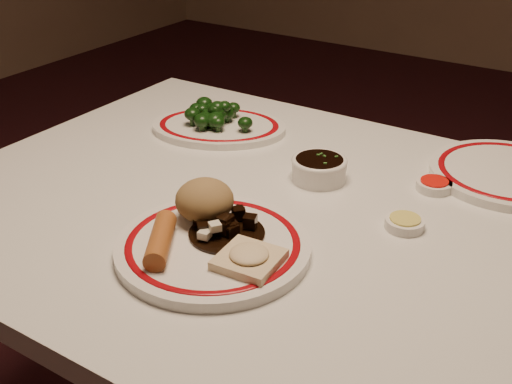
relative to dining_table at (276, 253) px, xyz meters
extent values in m
cube|color=silver|center=(0.00, 0.00, 0.07)|extent=(1.20, 0.90, 0.04)
cylinder|color=black|center=(-0.54, 0.39, -0.30)|extent=(0.06, 0.06, 0.71)
cylinder|color=white|center=(-0.01, -0.17, 0.10)|extent=(0.37, 0.37, 0.02)
torus|color=maroon|center=(-0.01, -0.17, 0.11)|extent=(0.32, 0.32, 0.00)
ellipsoid|color=olive|center=(-0.06, -0.12, 0.14)|extent=(0.09, 0.09, 0.07)
cylinder|color=#AE622B|center=(-0.06, -0.23, 0.13)|extent=(0.09, 0.12, 0.03)
cube|color=beige|center=(0.07, -0.19, 0.12)|extent=(0.09, 0.09, 0.01)
ellipsoid|color=beige|center=(0.07, -0.19, 0.13)|extent=(0.06, 0.06, 0.02)
cylinder|color=black|center=(-0.01, -0.14, 0.11)|extent=(0.12, 0.12, 0.00)
cube|color=black|center=(0.00, -0.14, 0.12)|extent=(0.03, 0.03, 0.02)
cube|color=black|center=(-0.02, -0.15, 0.12)|extent=(0.02, 0.02, 0.02)
cube|color=black|center=(-0.01, -0.10, 0.13)|extent=(0.02, 0.02, 0.01)
cube|color=black|center=(0.00, -0.14, 0.12)|extent=(0.03, 0.03, 0.02)
cube|color=black|center=(-0.05, -0.15, 0.13)|extent=(0.03, 0.03, 0.02)
cube|color=black|center=(-0.01, -0.15, 0.13)|extent=(0.03, 0.03, 0.02)
cube|color=black|center=(0.02, -0.11, 0.13)|extent=(0.02, 0.02, 0.02)
cube|color=black|center=(0.00, -0.13, 0.12)|extent=(0.02, 0.02, 0.02)
cube|color=black|center=(-0.01, -0.10, 0.13)|extent=(0.03, 0.03, 0.02)
cube|color=black|center=(0.00, -0.14, 0.13)|extent=(0.02, 0.02, 0.01)
cube|color=black|center=(-0.02, -0.12, 0.12)|extent=(0.02, 0.02, 0.02)
cube|color=black|center=(-0.03, -0.16, 0.12)|extent=(0.03, 0.03, 0.02)
cube|color=black|center=(-0.01, -0.14, 0.13)|extent=(0.02, 0.02, 0.02)
cube|color=black|center=(0.00, -0.14, 0.12)|extent=(0.03, 0.03, 0.02)
cube|color=beige|center=(-0.02, -0.18, 0.12)|extent=(0.02, 0.02, 0.01)
cube|color=beige|center=(-0.01, -0.16, 0.13)|extent=(0.02, 0.02, 0.01)
cube|color=beige|center=(-0.05, -0.13, 0.13)|extent=(0.02, 0.02, 0.01)
torus|color=maroon|center=(-0.28, 0.22, 0.11)|extent=(0.33, 0.33, 0.00)
cylinder|color=#23471C|center=(-0.28, 0.27, 0.11)|extent=(0.01, 0.01, 0.01)
ellipsoid|color=black|center=(-0.28, 0.27, 0.13)|extent=(0.03, 0.03, 0.02)
cylinder|color=#23471C|center=(-0.28, 0.22, 0.11)|extent=(0.01, 0.01, 0.01)
ellipsoid|color=black|center=(-0.28, 0.22, 0.13)|extent=(0.04, 0.04, 0.03)
cylinder|color=#23471C|center=(-0.28, 0.20, 0.11)|extent=(0.01, 0.01, 0.01)
ellipsoid|color=black|center=(-0.28, 0.20, 0.13)|extent=(0.03, 0.03, 0.02)
cylinder|color=#23471C|center=(-0.31, 0.24, 0.11)|extent=(0.01, 0.01, 0.01)
ellipsoid|color=black|center=(-0.31, 0.24, 0.13)|extent=(0.03, 0.03, 0.02)
cylinder|color=#23471C|center=(-0.27, 0.21, 0.11)|extent=(0.01, 0.01, 0.01)
ellipsoid|color=black|center=(-0.27, 0.21, 0.13)|extent=(0.03, 0.03, 0.03)
cylinder|color=#23471C|center=(-0.34, 0.25, 0.11)|extent=(0.01, 0.01, 0.02)
ellipsoid|color=black|center=(-0.34, 0.25, 0.13)|extent=(0.04, 0.04, 0.03)
cylinder|color=#23471C|center=(-0.31, 0.24, 0.11)|extent=(0.01, 0.01, 0.01)
ellipsoid|color=black|center=(-0.31, 0.24, 0.12)|extent=(0.03, 0.03, 0.02)
cylinder|color=#23471C|center=(-0.29, 0.23, 0.11)|extent=(0.01, 0.01, 0.01)
ellipsoid|color=black|center=(-0.29, 0.23, 0.12)|extent=(0.03, 0.03, 0.02)
cylinder|color=#23471C|center=(-0.29, 0.18, 0.11)|extent=(0.01, 0.01, 0.01)
ellipsoid|color=black|center=(-0.29, 0.18, 0.13)|extent=(0.04, 0.04, 0.03)
cylinder|color=#23471C|center=(-0.28, 0.23, 0.11)|extent=(0.01, 0.01, 0.02)
ellipsoid|color=black|center=(-0.28, 0.23, 0.13)|extent=(0.03, 0.03, 0.03)
cylinder|color=#23471C|center=(-0.32, 0.19, 0.11)|extent=(0.01, 0.01, 0.02)
ellipsoid|color=black|center=(-0.32, 0.19, 0.13)|extent=(0.03, 0.03, 0.03)
cylinder|color=#23471C|center=(-0.35, 0.23, 0.11)|extent=(0.01, 0.01, 0.01)
ellipsoid|color=black|center=(-0.35, 0.23, 0.13)|extent=(0.03, 0.03, 0.03)
cylinder|color=#23471C|center=(-0.26, 0.19, 0.11)|extent=(0.01, 0.01, 0.01)
ellipsoid|color=black|center=(-0.26, 0.19, 0.13)|extent=(0.03, 0.03, 0.02)
cylinder|color=#23471C|center=(-0.21, 0.22, 0.11)|extent=(0.01, 0.01, 0.01)
ellipsoid|color=black|center=(-0.21, 0.22, 0.13)|extent=(0.03, 0.03, 0.03)
cylinder|color=#23471C|center=(-0.29, 0.19, 0.11)|extent=(0.01, 0.01, 0.01)
ellipsoid|color=black|center=(-0.29, 0.19, 0.13)|extent=(0.04, 0.04, 0.03)
cylinder|color=#23471C|center=(-0.28, 0.25, 0.11)|extent=(0.01, 0.01, 0.02)
ellipsoid|color=black|center=(-0.28, 0.25, 0.13)|extent=(0.03, 0.03, 0.02)
cylinder|color=#23471C|center=(-0.27, 0.24, 0.11)|extent=(0.01, 0.01, 0.01)
ellipsoid|color=black|center=(-0.27, 0.24, 0.13)|extent=(0.04, 0.04, 0.03)
cylinder|color=#23471C|center=(-0.30, 0.22, 0.11)|extent=(0.01, 0.01, 0.01)
ellipsoid|color=black|center=(-0.30, 0.22, 0.13)|extent=(0.03, 0.03, 0.03)
cylinder|color=#23471C|center=(-0.33, 0.23, 0.11)|extent=(0.01, 0.01, 0.01)
ellipsoid|color=black|center=(-0.33, 0.23, 0.13)|extent=(0.03, 0.03, 0.02)
cylinder|color=#23471C|center=(-0.27, 0.19, 0.11)|extent=(0.01, 0.01, 0.01)
ellipsoid|color=black|center=(-0.27, 0.19, 0.13)|extent=(0.04, 0.04, 0.03)
ellipsoid|color=black|center=(-0.28, 0.22, 0.14)|extent=(0.03, 0.03, 0.03)
ellipsoid|color=black|center=(-0.28, 0.23, 0.14)|extent=(0.03, 0.03, 0.02)
ellipsoid|color=black|center=(-0.28, 0.22, 0.15)|extent=(0.03, 0.03, 0.02)
ellipsoid|color=black|center=(-0.28, 0.22, 0.14)|extent=(0.03, 0.03, 0.02)
ellipsoid|color=black|center=(-0.27, 0.23, 0.15)|extent=(0.03, 0.03, 0.02)
cylinder|color=white|center=(0.01, 0.13, 0.11)|extent=(0.10, 0.10, 0.04)
cylinder|color=black|center=(0.01, 0.13, 0.13)|extent=(0.09, 0.09, 0.00)
cylinder|color=white|center=(0.20, 0.21, 0.10)|extent=(0.06, 0.06, 0.02)
cylinder|color=red|center=(0.20, 0.21, 0.11)|extent=(0.05, 0.05, 0.00)
cylinder|color=white|center=(0.21, 0.06, 0.10)|extent=(0.06, 0.06, 0.02)
cylinder|color=#D9CC59|center=(0.21, 0.06, 0.11)|extent=(0.05, 0.05, 0.00)
cylinder|color=white|center=(0.30, 0.33, 0.10)|extent=(0.32, 0.32, 0.02)
torus|color=maroon|center=(0.30, 0.33, 0.11)|extent=(0.27, 0.27, 0.00)
camera|label=1|loc=(0.49, -0.82, 0.63)|focal=45.00mm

